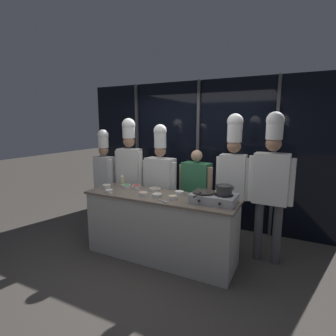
{
  "coord_description": "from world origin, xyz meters",
  "views": [
    {
      "loc": [
        1.69,
        -3.14,
        1.96
      ],
      "look_at": [
        0.0,
        0.25,
        1.29
      ],
      "focal_mm": 28.0,
      "sensor_mm": 36.0,
      "label": 1
    }
  ],
  "objects_px": {
    "squeeze_bottle_oil": "(122,180)",
    "chef_apprentice": "(271,177)",
    "chef_line": "(160,177)",
    "portable_stove": "(214,198)",
    "serving_spoon_slotted": "(164,201)",
    "prep_bowl_rice": "(179,193)",
    "prep_bowl_shrimp": "(143,194)",
    "prep_bowl_mushrooms": "(155,189)",
    "frying_pan": "(204,191)",
    "prep_bowl_ginger": "(173,197)",
    "prep_bowl_scallions": "(126,186)",
    "chef_head": "(104,171)",
    "chef_sous": "(130,166)",
    "chef_pastry": "(233,171)",
    "person_guest": "(196,189)",
    "prep_bowl_onion": "(157,195)",
    "prep_bowl_garlic": "(109,191)",
    "stock_pot": "(224,190)",
    "prep_bowl_bell_pepper": "(136,187)",
    "prep_bowl_noodles": "(107,186)"
  },
  "relations": [
    {
      "from": "prep_bowl_bell_pepper",
      "to": "person_guest",
      "type": "bearing_deg",
      "value": 29.03
    },
    {
      "from": "prep_bowl_shrimp",
      "to": "person_guest",
      "type": "distance_m",
      "value": 0.9
    },
    {
      "from": "person_guest",
      "to": "serving_spoon_slotted",
      "type": "bearing_deg",
      "value": 90.02
    },
    {
      "from": "prep_bowl_rice",
      "to": "chef_apprentice",
      "type": "distance_m",
      "value": 1.27
    },
    {
      "from": "prep_bowl_rice",
      "to": "prep_bowl_shrimp",
      "type": "height_order",
      "value": "prep_bowl_rice"
    },
    {
      "from": "prep_bowl_bell_pepper",
      "to": "chef_line",
      "type": "height_order",
      "value": "chef_line"
    },
    {
      "from": "chef_pastry",
      "to": "person_guest",
      "type": "bearing_deg",
      "value": -0.22
    },
    {
      "from": "chef_line",
      "to": "prep_bowl_mushrooms",
      "type": "bearing_deg",
      "value": 106.4
    },
    {
      "from": "prep_bowl_ginger",
      "to": "prep_bowl_scallions",
      "type": "relative_size",
      "value": 0.81
    },
    {
      "from": "serving_spoon_slotted",
      "to": "chef_head",
      "type": "height_order",
      "value": "chef_head"
    },
    {
      "from": "prep_bowl_noodles",
      "to": "chef_apprentice",
      "type": "distance_m",
      "value": 2.42
    },
    {
      "from": "squeeze_bottle_oil",
      "to": "chef_apprentice",
      "type": "bearing_deg",
      "value": 8.7
    },
    {
      "from": "prep_bowl_rice",
      "to": "prep_bowl_scallions",
      "type": "height_order",
      "value": "prep_bowl_rice"
    },
    {
      "from": "prep_bowl_shrimp",
      "to": "chef_head",
      "type": "xyz_separation_m",
      "value": [
        -1.25,
        0.67,
        0.1
      ]
    },
    {
      "from": "chef_pastry",
      "to": "chef_line",
      "type": "bearing_deg",
      "value": 3.99
    },
    {
      "from": "squeeze_bottle_oil",
      "to": "prep_bowl_mushrooms",
      "type": "bearing_deg",
      "value": -3.94
    },
    {
      "from": "stock_pot",
      "to": "squeeze_bottle_oil",
      "type": "distance_m",
      "value": 1.75
    },
    {
      "from": "prep_bowl_noodles",
      "to": "person_guest",
      "type": "xyz_separation_m",
      "value": [
        1.24,
        0.64,
        -0.05
      ]
    },
    {
      "from": "chef_pastry",
      "to": "chef_head",
      "type": "bearing_deg",
      "value": 1.54
    },
    {
      "from": "prep_bowl_rice",
      "to": "chef_sous",
      "type": "relative_size",
      "value": 0.07
    },
    {
      "from": "prep_bowl_noodles",
      "to": "chef_line",
      "type": "xyz_separation_m",
      "value": [
        0.65,
        0.56,
        0.1
      ]
    },
    {
      "from": "prep_bowl_rice",
      "to": "prep_bowl_garlic",
      "type": "bearing_deg",
      "value": -159.81
    },
    {
      "from": "portable_stove",
      "to": "prep_bowl_garlic",
      "type": "height_order",
      "value": "portable_stove"
    },
    {
      "from": "chef_head",
      "to": "chef_sous",
      "type": "relative_size",
      "value": 0.9
    },
    {
      "from": "prep_bowl_onion",
      "to": "prep_bowl_mushrooms",
      "type": "relative_size",
      "value": 0.82
    },
    {
      "from": "prep_bowl_onion",
      "to": "chef_apprentice",
      "type": "height_order",
      "value": "chef_apprentice"
    },
    {
      "from": "frying_pan",
      "to": "person_guest",
      "type": "height_order",
      "value": "person_guest"
    },
    {
      "from": "stock_pot",
      "to": "chef_pastry",
      "type": "relative_size",
      "value": 0.11
    },
    {
      "from": "chef_line",
      "to": "portable_stove",
      "type": "bearing_deg",
      "value": 155.88
    },
    {
      "from": "chef_sous",
      "to": "chef_apprentice",
      "type": "bearing_deg",
      "value": 174.78
    },
    {
      "from": "prep_bowl_mushrooms",
      "to": "frying_pan",
      "type": "bearing_deg",
      "value": -13.0
    },
    {
      "from": "serving_spoon_slotted",
      "to": "chef_apprentice",
      "type": "xyz_separation_m",
      "value": [
        1.2,
        0.83,
        0.28
      ]
    },
    {
      "from": "portable_stove",
      "to": "prep_bowl_garlic",
      "type": "distance_m",
      "value": 1.52
    },
    {
      "from": "chef_line",
      "to": "serving_spoon_slotted",
      "type": "bearing_deg",
      "value": 123.55
    },
    {
      "from": "chef_line",
      "to": "chef_pastry",
      "type": "xyz_separation_m",
      "value": [
        1.15,
        0.09,
        0.18
      ]
    },
    {
      "from": "prep_bowl_garlic",
      "to": "prep_bowl_bell_pepper",
      "type": "bearing_deg",
      "value": 59.96
    },
    {
      "from": "chef_line",
      "to": "chef_sous",
      "type": "bearing_deg",
      "value": 2.49
    },
    {
      "from": "frying_pan",
      "to": "prep_bowl_bell_pepper",
      "type": "distance_m",
      "value": 1.17
    },
    {
      "from": "chef_sous",
      "to": "stock_pot",
      "type": "bearing_deg",
      "value": 157.19
    },
    {
      "from": "chef_pastry",
      "to": "chef_apprentice",
      "type": "relative_size",
      "value": 0.99
    },
    {
      "from": "prep_bowl_bell_pepper",
      "to": "chef_pastry",
      "type": "height_order",
      "value": "chef_pastry"
    },
    {
      "from": "stock_pot",
      "to": "prep_bowl_bell_pepper",
      "type": "bearing_deg",
      "value": 173.47
    },
    {
      "from": "prep_bowl_bell_pepper",
      "to": "chef_head",
      "type": "relative_size",
      "value": 0.07
    },
    {
      "from": "prep_bowl_mushrooms",
      "to": "person_guest",
      "type": "distance_m",
      "value": 0.66
    },
    {
      "from": "serving_spoon_slotted",
      "to": "chef_pastry",
      "type": "height_order",
      "value": "chef_pastry"
    },
    {
      "from": "chef_head",
      "to": "chef_apprentice",
      "type": "height_order",
      "value": "chef_apprentice"
    },
    {
      "from": "portable_stove",
      "to": "prep_bowl_garlic",
      "type": "bearing_deg",
      "value": -171.57
    },
    {
      "from": "prep_bowl_scallions",
      "to": "person_guest",
      "type": "distance_m",
      "value": 1.1
    },
    {
      "from": "prep_bowl_shrimp",
      "to": "chef_sous",
      "type": "xyz_separation_m",
      "value": [
        -0.68,
        0.66,
        0.25
      ]
    },
    {
      "from": "chef_head",
      "to": "prep_bowl_ginger",
      "type": "bearing_deg",
      "value": 166.63
    }
  ]
}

